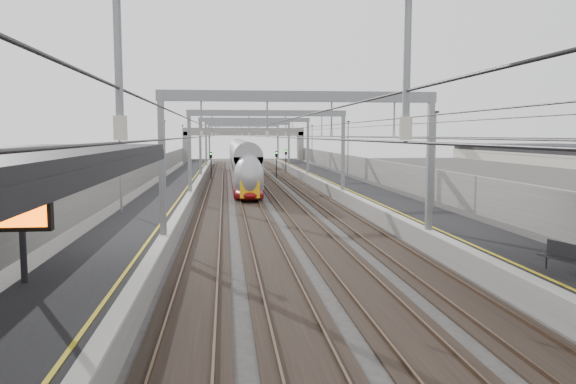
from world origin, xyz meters
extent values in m
cube|color=black|center=(-8.00, 45.00, 0.50)|extent=(4.00, 120.00, 1.00)
cube|color=black|center=(8.00, 45.00, 0.50)|extent=(4.00, 120.00, 1.00)
cube|color=black|center=(-4.50, 45.00, 0.04)|extent=(2.40, 140.00, 0.08)
cube|color=brown|center=(-5.22, 45.00, 0.13)|extent=(0.07, 140.00, 0.14)
cube|color=brown|center=(-3.78, 45.00, 0.13)|extent=(0.07, 140.00, 0.14)
cube|color=black|center=(-1.50, 45.00, 0.04)|extent=(2.40, 140.00, 0.08)
cube|color=brown|center=(-2.22, 45.00, 0.13)|extent=(0.07, 140.00, 0.14)
cube|color=brown|center=(-0.78, 45.00, 0.13)|extent=(0.07, 140.00, 0.14)
cube|color=black|center=(1.50, 45.00, 0.04)|extent=(2.40, 140.00, 0.08)
cube|color=brown|center=(0.78, 45.00, 0.13)|extent=(0.07, 140.00, 0.14)
cube|color=brown|center=(2.22, 45.00, 0.13)|extent=(0.07, 140.00, 0.14)
cube|color=black|center=(4.50, 45.00, 0.04)|extent=(2.40, 140.00, 0.08)
cube|color=brown|center=(3.78, 45.00, 0.13)|extent=(0.07, 140.00, 0.14)
cube|color=brown|center=(5.22, 45.00, 0.13)|extent=(0.07, 140.00, 0.14)
cube|color=gray|center=(-6.30, 22.00, 4.30)|extent=(0.28, 0.28, 6.60)
cube|color=gray|center=(6.30, 22.00, 4.30)|extent=(0.28, 0.28, 6.60)
cube|color=gray|center=(0.00, 22.00, 7.35)|extent=(13.00, 0.25, 0.50)
cube|color=gray|center=(-6.30, 42.00, 4.30)|extent=(0.28, 0.28, 6.60)
cube|color=gray|center=(6.30, 42.00, 4.30)|extent=(0.28, 0.28, 6.60)
cube|color=gray|center=(0.00, 42.00, 7.35)|extent=(13.00, 0.25, 0.50)
cube|color=gray|center=(-6.30, 62.00, 4.30)|extent=(0.28, 0.28, 6.60)
cube|color=gray|center=(6.30, 62.00, 4.30)|extent=(0.28, 0.28, 6.60)
cube|color=gray|center=(0.00, 62.00, 7.35)|extent=(13.00, 0.25, 0.50)
cube|color=gray|center=(-6.30, 82.00, 4.30)|extent=(0.28, 0.28, 6.60)
cube|color=gray|center=(6.30, 82.00, 4.30)|extent=(0.28, 0.28, 6.60)
cube|color=gray|center=(0.00, 82.00, 7.35)|extent=(13.00, 0.25, 0.50)
cube|color=gray|center=(-6.30, 100.00, 4.30)|extent=(0.28, 0.28, 6.60)
cube|color=gray|center=(6.30, 100.00, 4.30)|extent=(0.28, 0.28, 6.60)
cube|color=gray|center=(0.00, 100.00, 7.35)|extent=(13.00, 0.25, 0.50)
cylinder|color=#262628|center=(-4.50, 50.00, 5.50)|extent=(0.03, 140.00, 0.03)
cylinder|color=#262628|center=(-1.50, 50.00, 5.50)|extent=(0.03, 140.00, 0.03)
cylinder|color=#262628|center=(1.50, 50.00, 5.50)|extent=(0.03, 140.00, 0.03)
cylinder|color=#262628|center=(4.50, 50.00, 5.50)|extent=(0.03, 140.00, 0.03)
cylinder|color=black|center=(-9.70, 14.00, 3.00)|extent=(0.20, 0.20, 4.00)
cube|color=slate|center=(0.00, 100.00, 6.20)|extent=(22.00, 2.20, 1.40)
cube|color=slate|center=(-10.50, 100.00, 3.10)|extent=(1.00, 2.20, 6.20)
cube|color=slate|center=(10.50, 100.00, 3.10)|extent=(1.00, 2.20, 6.20)
cube|color=slate|center=(-11.20, 45.00, 1.60)|extent=(0.30, 120.00, 3.20)
cube|color=slate|center=(11.20, 45.00, 1.60)|extent=(0.30, 120.00, 3.20)
cube|color=maroon|center=(-1.50, 53.87, 0.57)|extent=(2.52, 21.44, 0.75)
cube|color=gray|center=(-1.50, 53.87, 2.34)|extent=(2.52, 21.44, 2.80)
cube|color=black|center=(-1.50, 46.36, 0.27)|extent=(1.86, 2.24, 0.47)
cube|color=maroon|center=(-1.50, 75.68, 0.57)|extent=(2.52, 21.44, 0.75)
cube|color=gray|center=(-1.50, 75.68, 2.34)|extent=(2.52, 21.44, 2.80)
cube|color=black|center=(-1.50, 68.18, 0.27)|extent=(1.86, 2.24, 0.47)
ellipsoid|color=gray|center=(-1.50, 42.96, 2.06)|extent=(2.52, 4.85, 3.92)
cube|color=#FFB10D|center=(-1.50, 40.95, 1.23)|extent=(1.58, 0.12, 1.40)
cube|color=black|center=(-1.50, 41.37, 2.62)|extent=(1.49, 0.54, 0.88)
cube|color=black|center=(7.70, 13.22, 1.48)|extent=(0.94, 1.97, 0.06)
cube|color=black|center=(7.92, 13.28, 1.72)|extent=(0.54, 1.86, 0.53)
cylinder|color=black|center=(7.51, 13.94, 1.22)|extent=(0.06, 0.06, 0.45)
cylinder|color=black|center=(-5.20, 66.14, 1.50)|extent=(0.12, 0.12, 3.00)
cube|color=black|center=(-5.20, 66.14, 3.10)|extent=(0.32, 0.22, 0.75)
sphere|color=#0CE526|center=(-5.20, 66.01, 3.25)|extent=(0.16, 0.16, 0.16)
cylinder|color=black|center=(3.20, 69.16, 1.50)|extent=(0.12, 0.12, 3.00)
cube|color=black|center=(3.20, 69.16, 3.10)|extent=(0.32, 0.22, 0.75)
sphere|color=#0CE526|center=(3.20, 69.03, 3.25)|extent=(0.16, 0.16, 0.16)
cylinder|color=black|center=(5.40, 77.80, 1.50)|extent=(0.12, 0.12, 3.00)
cube|color=black|center=(5.40, 77.80, 3.10)|extent=(0.32, 0.22, 0.75)
sphere|color=#0CE526|center=(5.40, 77.67, 3.25)|extent=(0.16, 0.16, 0.16)
camera|label=1|loc=(-3.44, -3.91, 5.58)|focal=35.00mm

